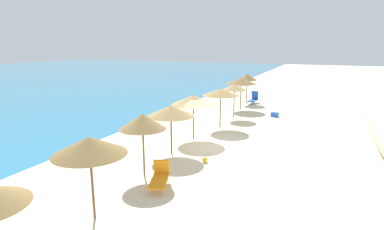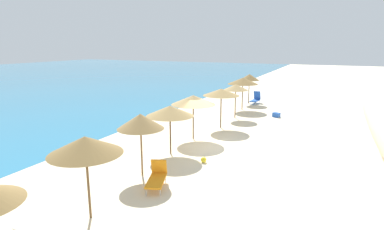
% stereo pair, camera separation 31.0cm
% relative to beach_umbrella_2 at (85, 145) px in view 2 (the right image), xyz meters
% --- Properties ---
extents(ground_plane, '(160.00, 160.00, 0.00)m').
position_rel_beach_umbrella_2_xyz_m(ground_plane, '(8.87, -0.62, -2.54)').
color(ground_plane, beige).
extents(beach_umbrella_2, '(2.38, 2.38, 2.84)m').
position_rel_beach_umbrella_2_xyz_m(beach_umbrella_2, '(0.00, 0.00, 0.00)').
color(beach_umbrella_2, brown).
rests_on(beach_umbrella_2, ground_plane).
extents(beach_umbrella_3, '(2.03, 2.03, 2.80)m').
position_rel_beach_umbrella_2_xyz_m(beach_umbrella_3, '(3.69, 0.39, -0.08)').
color(beach_umbrella_3, brown).
rests_on(beach_umbrella_3, ground_plane).
extents(beach_umbrella_4, '(2.50, 2.50, 2.60)m').
position_rel_beach_umbrella_2_xyz_m(beach_umbrella_4, '(6.74, 0.62, -0.22)').
color(beach_umbrella_4, brown).
rests_on(beach_umbrella_4, ground_plane).
extents(beach_umbrella_5, '(2.67, 2.67, 2.72)m').
position_rel_beach_umbrella_2_xyz_m(beach_umbrella_5, '(9.68, 0.64, -0.11)').
color(beach_umbrella_5, brown).
rests_on(beach_umbrella_5, ground_plane).
extents(beach_umbrella_6, '(2.49, 2.49, 2.74)m').
position_rel_beach_umbrella_2_xyz_m(beach_umbrella_6, '(12.90, 0.01, -0.05)').
color(beach_umbrella_6, brown).
rests_on(beach_umbrella_6, ground_plane).
extents(beach_umbrella_7, '(1.95, 1.95, 2.66)m').
position_rel_beach_umbrella_2_xyz_m(beach_umbrella_7, '(16.24, 0.01, -0.12)').
color(beach_umbrella_7, brown).
rests_on(beach_umbrella_7, ground_plane).
extents(beach_umbrella_8, '(2.66, 2.66, 2.84)m').
position_rel_beach_umbrella_2_xyz_m(beach_umbrella_8, '(19.65, 0.40, 0.01)').
color(beach_umbrella_8, brown).
rests_on(beach_umbrella_8, ground_plane).
extents(beach_umbrella_9, '(1.94, 1.94, 2.88)m').
position_rel_beach_umbrella_2_xyz_m(beach_umbrella_9, '(22.86, 0.67, 0.03)').
color(beach_umbrella_9, brown).
rests_on(beach_umbrella_9, ground_plane).
extents(lounge_chair_1, '(1.63, 0.77, 1.16)m').
position_rel_beach_umbrella_2_xyz_m(lounge_chair_1, '(23.14, 0.04, -2.10)').
color(lounge_chair_1, blue).
rests_on(lounge_chair_1, ground_plane).
extents(lounge_chair_2, '(1.65, 1.13, 1.00)m').
position_rel_beach_umbrella_2_xyz_m(lounge_chair_2, '(2.98, -0.80, -2.12)').
color(lounge_chair_2, orange).
rests_on(lounge_chair_2, ground_plane).
extents(beach_ball, '(0.28, 0.28, 0.28)m').
position_rel_beach_umbrella_2_xyz_m(beach_ball, '(6.25, -1.49, -2.40)').
color(beach_ball, yellow).
rests_on(beach_ball, ground_plane).
extents(cooler_box, '(0.57, 0.64, 0.36)m').
position_rel_beach_umbrella_2_xyz_m(cooler_box, '(17.89, -2.92, -2.36)').
color(cooler_box, blue).
rests_on(cooler_box, ground_plane).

